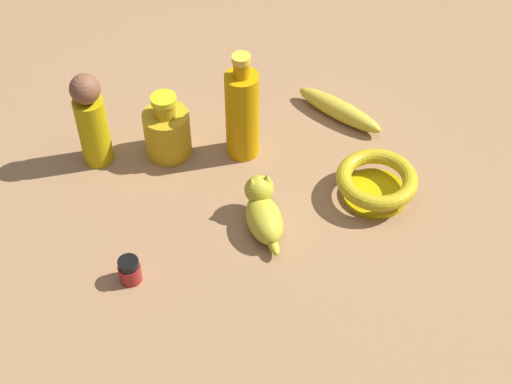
% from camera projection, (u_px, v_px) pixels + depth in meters
% --- Properties ---
extents(ground, '(2.00, 2.00, 0.00)m').
position_uv_depth(ground, '(256.00, 211.00, 1.33)').
color(ground, '#936D47').
extents(bowl, '(0.15, 0.15, 0.06)m').
position_uv_depth(bowl, '(376.00, 182.00, 1.34)').
color(bowl, '#BFA408').
rests_on(bowl, ground).
extents(nail_polish_jar, '(0.04, 0.04, 0.05)m').
position_uv_depth(nail_polish_jar, '(130.00, 270.00, 1.22)').
color(nail_polish_jar, maroon).
rests_on(nail_polish_jar, ground).
extents(cat_figurine, '(0.14, 0.06, 0.09)m').
position_uv_depth(cat_figurine, '(264.00, 211.00, 1.29)').
color(cat_figurine, gold).
rests_on(cat_figurine, ground).
extents(bottle_tall, '(0.06, 0.06, 0.22)m').
position_uv_depth(bottle_tall, '(242.00, 113.00, 1.37)').
color(bottle_tall, '#C88E04').
rests_on(bottle_tall, ground).
extents(banana, '(0.19, 0.14, 0.04)m').
position_uv_depth(banana, '(339.00, 110.00, 1.49)').
color(banana, gold).
rests_on(banana, ground).
extents(person_figure_adult, '(0.06, 0.06, 0.20)m').
position_uv_depth(person_figure_adult, '(91.00, 120.00, 1.36)').
color(person_figure_adult, '#B8A00A').
rests_on(person_figure_adult, ground).
extents(bottle_short, '(0.09, 0.09, 0.13)m').
position_uv_depth(bottle_short, '(167.00, 131.00, 1.40)').
color(bottle_short, '#BD9517').
rests_on(bottle_short, ground).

